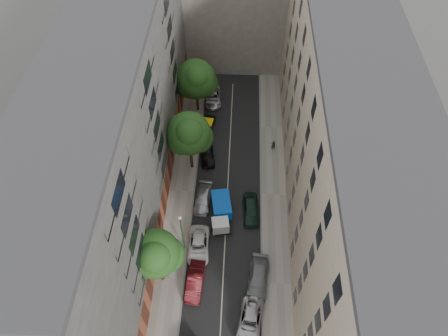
# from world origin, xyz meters

# --- Properties ---
(ground) EXTENTS (120.00, 120.00, 0.00)m
(ground) POSITION_xyz_m (0.00, 0.00, 0.00)
(ground) COLOR #4C4C49
(ground) RESTS_ON ground
(road_surface) EXTENTS (8.00, 44.00, 0.02)m
(road_surface) POSITION_xyz_m (0.00, 0.00, 0.01)
(road_surface) COLOR black
(road_surface) RESTS_ON ground
(sidewalk_left) EXTENTS (3.00, 44.00, 0.15)m
(sidewalk_left) POSITION_xyz_m (-5.50, 0.00, 0.07)
(sidewalk_left) COLOR gray
(sidewalk_left) RESTS_ON ground
(sidewalk_right) EXTENTS (3.00, 44.00, 0.15)m
(sidewalk_right) POSITION_xyz_m (5.50, 0.00, 0.07)
(sidewalk_right) COLOR gray
(sidewalk_right) RESTS_ON ground
(building_left) EXTENTS (8.00, 44.00, 20.00)m
(building_left) POSITION_xyz_m (-11.00, 0.00, 10.00)
(building_left) COLOR #464441
(building_left) RESTS_ON ground
(building_right) EXTENTS (8.00, 44.00, 20.00)m
(building_right) POSITION_xyz_m (11.00, 0.00, 10.00)
(building_right) COLOR #C1B196
(building_right) RESTS_ON ground
(tarp_truck) EXTENTS (2.69, 5.19, 2.27)m
(tarp_truck) POSITION_xyz_m (-0.57, -3.33, 1.25)
(tarp_truck) COLOR black
(tarp_truck) RESTS_ON ground
(car_left_1) EXTENTS (1.89, 4.60, 1.48)m
(car_left_1) POSITION_xyz_m (-2.80, -11.40, 0.74)
(car_left_1) COLOR #4D0F13
(car_left_1) RESTS_ON ground
(car_left_2) EXTENTS (2.39, 4.92, 1.35)m
(car_left_2) POSITION_xyz_m (-2.80, -7.36, 0.67)
(car_left_2) COLOR silver
(car_left_2) RESTS_ON ground
(car_left_3) EXTENTS (2.22, 4.59, 1.29)m
(car_left_3) POSITION_xyz_m (-2.80, -1.34, 0.64)
(car_left_3) COLOR #B2B3B7
(car_left_3) RESTS_ON ground
(car_left_4) EXTENTS (2.37, 4.45, 1.44)m
(car_left_4) POSITION_xyz_m (-2.80, 5.40, 0.72)
(car_left_4) COLOR black
(car_left_4) RESTS_ON ground
(car_left_5) EXTENTS (2.15, 4.50, 1.42)m
(car_left_5) POSITION_xyz_m (-3.19, 10.01, 0.71)
(car_left_5) COLOR black
(car_left_5) RESTS_ON ground
(car_left_6) EXTENTS (2.73, 5.10, 1.36)m
(car_left_6) POSITION_xyz_m (-2.80, 16.18, 0.68)
(car_left_6) COLOR #B4B4B9
(car_left_6) RESTS_ON ground
(car_right_0) EXTENTS (2.87, 5.03, 1.32)m
(car_right_0) POSITION_xyz_m (2.80, -15.00, 0.66)
(car_right_0) COLOR #B3B3B8
(car_right_0) RESTS_ON ground
(car_right_1) EXTENTS (2.56, 5.15, 1.44)m
(car_right_1) POSITION_xyz_m (3.60, -10.80, 0.72)
(car_right_1) COLOR gray
(car_right_1) RESTS_ON ground
(car_right_2) EXTENTS (2.01, 4.51, 1.51)m
(car_right_2) POSITION_xyz_m (2.80, -2.60, 0.75)
(car_right_2) COLOR black
(car_right_2) RESTS_ON ground
(tree_near) EXTENTS (4.96, 4.63, 8.44)m
(tree_near) POSITION_xyz_m (-6.12, -11.11, 5.86)
(tree_near) COLOR #382619
(tree_near) RESTS_ON sidewalk_left
(tree_mid) EXTENTS (5.35, 5.09, 8.91)m
(tree_mid) POSITION_xyz_m (-4.50, 3.65, 6.12)
(tree_mid) COLOR #382619
(tree_mid) RESTS_ON sidewalk_left
(tree_far) EXTENTS (5.53, 5.29, 8.16)m
(tree_far) POSITION_xyz_m (-4.66, 13.89, 5.46)
(tree_far) COLOR #382619
(tree_far) RESTS_ON sidewalk_left
(lamp_post) EXTENTS (0.36, 0.36, 6.40)m
(lamp_post) POSITION_xyz_m (-4.34, -7.37, 4.09)
(lamp_post) COLOR #195A26
(lamp_post) RESTS_ON sidewalk_left
(pedestrian) EXTENTS (0.62, 0.47, 1.52)m
(pedestrian) POSITION_xyz_m (5.61, 7.14, 0.91)
(pedestrian) COLOR black
(pedestrian) RESTS_ON sidewalk_right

